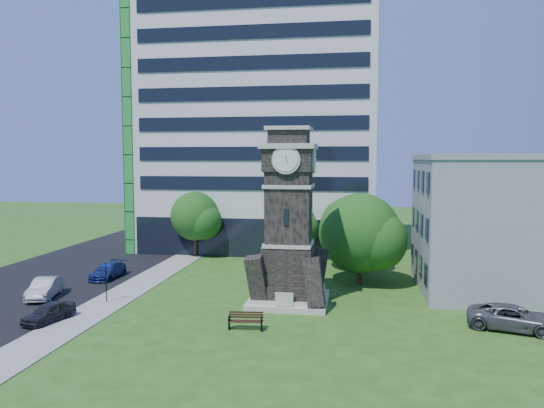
% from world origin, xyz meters
% --- Properties ---
extents(ground, '(160.00, 160.00, 0.00)m').
position_xyz_m(ground, '(0.00, 0.00, 0.00)').
color(ground, '#2E5418').
rests_on(ground, ground).
extents(sidewalk, '(3.00, 70.00, 0.06)m').
position_xyz_m(sidewalk, '(-9.50, 5.00, 0.03)').
color(sidewalk, gray).
rests_on(sidewalk, ground).
extents(street, '(14.00, 80.00, 0.02)m').
position_xyz_m(street, '(-18.00, 5.00, 0.01)').
color(street, black).
rests_on(street, ground).
extents(clock_tower, '(5.40, 5.40, 12.22)m').
position_xyz_m(clock_tower, '(3.00, 2.00, 5.28)').
color(clock_tower, beige).
rests_on(clock_tower, ground).
extents(office_tall, '(26.20, 15.11, 28.60)m').
position_xyz_m(office_tall, '(-3.20, 25.84, 14.22)').
color(office_tall, silver).
rests_on(office_tall, ground).
extents(office_low, '(15.20, 12.20, 10.40)m').
position_xyz_m(office_low, '(19.97, 8.00, 5.21)').
color(office_low, gray).
rests_on(office_low, ground).
extents(car_street_south, '(2.27, 3.80, 1.21)m').
position_xyz_m(car_street_south, '(-11.11, -4.67, 0.61)').
color(car_street_south, black).
rests_on(car_street_south, ground).
extents(car_street_mid, '(2.54, 4.61, 1.44)m').
position_xyz_m(car_street_mid, '(-14.66, 0.59, 0.72)').
color(car_street_mid, '#96989D').
rests_on(car_street_mid, ground).
extents(car_street_north, '(1.85, 4.38, 1.26)m').
position_xyz_m(car_street_north, '(-13.05, 7.24, 0.63)').
color(car_street_north, navy).
rests_on(car_street_north, ground).
extents(car_east_lot, '(5.69, 3.82, 1.45)m').
position_xyz_m(car_east_lot, '(16.83, -1.81, 0.72)').
color(car_east_lot, '#504F54').
rests_on(car_east_lot, ground).
extents(park_bench, '(2.06, 0.55, 1.06)m').
position_xyz_m(park_bench, '(1.20, -4.18, 0.56)').
color(park_bench, black).
rests_on(park_bench, ground).
extents(street_sign, '(0.68, 0.07, 2.82)m').
position_xyz_m(street_sign, '(-9.67, 0.12, 1.76)').
color(street_sign, black).
rests_on(street_sign, ground).
extents(tree_nw, '(5.54, 5.04, 6.71)m').
position_xyz_m(tree_nw, '(-8.70, 18.22, 4.02)').
color(tree_nw, '#332114').
rests_on(tree_nw, ground).
extents(tree_nc, '(5.27, 4.79, 5.92)m').
position_xyz_m(tree_nc, '(1.35, 18.44, 3.38)').
color(tree_nc, '#332114').
rests_on(tree_nc, ground).
extents(tree_ne, '(5.91, 5.37, 6.69)m').
position_xyz_m(tree_ne, '(7.14, 13.82, 3.84)').
color(tree_ne, '#332114').
rests_on(tree_ne, ground).
extents(tree_east, '(7.02, 6.39, 7.36)m').
position_xyz_m(tree_east, '(8.02, 8.38, 4.00)').
color(tree_east, '#332114').
rests_on(tree_east, ground).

